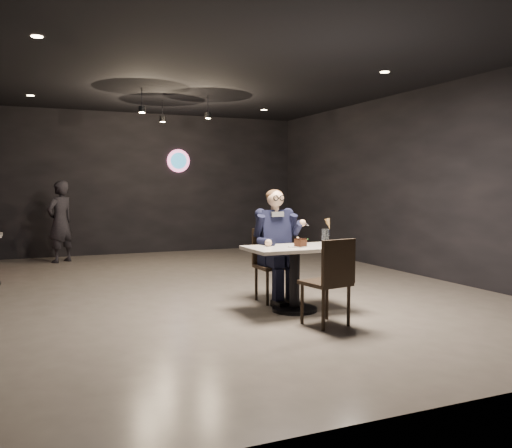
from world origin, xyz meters
name	(u,v)px	position (x,y,z in m)	size (l,w,h in m)	color
floor	(209,289)	(0.00, 0.00, 0.00)	(9.00, 9.00, 0.00)	gray
wall_sign	(178,161)	(0.80, 4.47, 2.00)	(0.50, 0.06, 0.50)	pink
pendant_lights	(171,102)	(0.00, 2.00, 2.88)	(1.40, 1.20, 0.36)	black
main_table	(295,279)	(0.48, -1.68, 0.38)	(1.10, 0.70, 0.75)	silver
chair_far	(274,265)	(0.48, -1.13, 0.46)	(0.42, 0.46, 0.92)	black
chair_near	(325,281)	(0.48, -2.37, 0.46)	(0.42, 0.46, 0.92)	black
seated_man	(274,244)	(0.48, -1.13, 0.72)	(0.60, 0.80, 1.44)	black
dessert_plate	(298,246)	(0.49, -1.73, 0.76)	(0.24, 0.24, 0.01)	white
cake_slice	(301,243)	(0.49, -1.79, 0.80)	(0.11, 0.09, 0.08)	black
mint_leaf	(306,239)	(0.56, -1.79, 0.84)	(0.06, 0.04, 0.01)	#287B29
sundae_glass	(325,237)	(0.86, -1.72, 0.85)	(0.09, 0.09, 0.20)	silver
wafer_cone	(329,224)	(0.91, -1.71, 1.00)	(0.07, 0.07, 0.13)	#B5854A
passerby	(60,222)	(-1.73, 3.66, 0.78)	(0.57, 0.37, 1.55)	black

